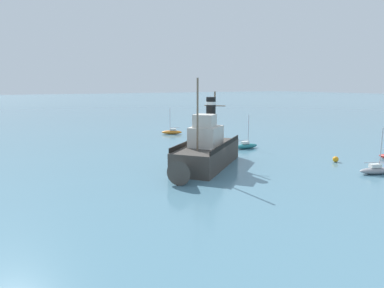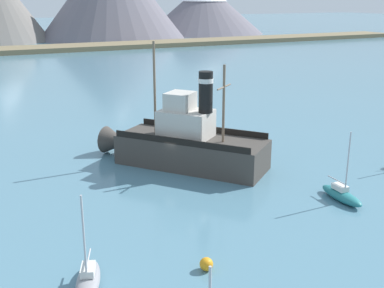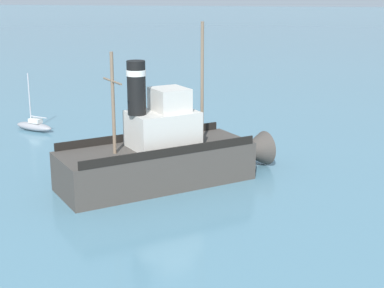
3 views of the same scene
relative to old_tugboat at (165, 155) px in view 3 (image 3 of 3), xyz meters
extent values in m
plane|color=teal|center=(-0.95, -0.42, -1.83)|extent=(600.00, 600.00, 0.00)
cube|color=#423D38|center=(0.38, -0.48, -0.63)|extent=(10.93, 12.12, 2.40)
cone|color=#423D38|center=(-4.11, 5.14, -0.63)|extent=(3.34, 3.34, 2.35)
cube|color=beige|center=(0.07, -0.09, 1.67)|extent=(4.84, 5.00, 2.20)
cube|color=beige|center=(-0.24, 0.30, 3.47)|extent=(2.97, 2.94, 1.40)
cylinder|color=black|center=(1.13, -1.42, 4.37)|extent=(1.10, 1.10, 3.20)
cylinder|color=silver|center=(1.13, -1.42, 5.27)|extent=(1.16, 1.16, 0.35)
cylinder|color=#75604C|center=(-1.68, 2.10, 4.32)|extent=(0.20, 0.20, 7.50)
cylinder|color=#75604C|center=(2.07, -2.59, 3.57)|extent=(0.20, 0.20, 6.00)
cylinder|color=#75604C|center=(2.07, -2.59, 4.89)|extent=(2.11, 1.72, 0.12)
cube|color=black|center=(-1.30, -1.83, 0.82)|extent=(7.21, 8.98, 0.50)
cube|color=black|center=(2.07, 0.87, 0.82)|extent=(7.21, 8.98, 0.50)
ellipsoid|color=gray|center=(-11.59, -13.77, -1.48)|extent=(2.37, 3.94, 0.70)
cube|color=silver|center=(-11.52, -13.59, -0.95)|extent=(0.99, 1.25, 0.36)
cylinder|color=#B7B7BC|center=(-11.69, -14.05, 0.97)|extent=(0.10, 0.10, 4.20)
cylinder|color=#B7B7BC|center=(-11.37, -13.21, -0.58)|extent=(0.71, 1.71, 0.08)
camera|label=1|loc=(-31.67, 20.42, 7.47)|focal=32.00mm
camera|label=2|loc=(-15.91, -33.68, 11.40)|focal=45.00mm
camera|label=3|loc=(34.40, 7.18, 10.30)|focal=55.00mm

